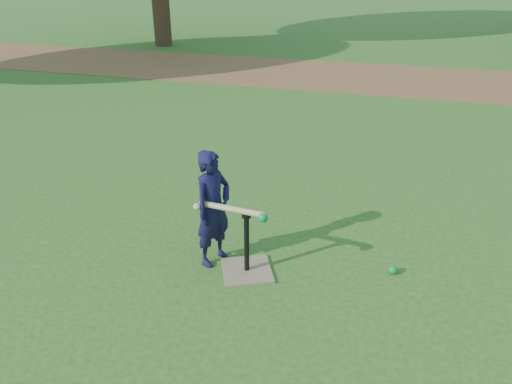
# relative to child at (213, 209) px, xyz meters

# --- Properties ---
(ground) EXTENTS (80.00, 80.00, 0.00)m
(ground) POSITION_rel_child_xyz_m (0.69, 0.20, -0.54)
(ground) COLOR #285116
(ground) RESTS_ON ground
(dirt_strip) EXTENTS (24.00, 3.00, 0.01)m
(dirt_strip) POSITION_rel_child_xyz_m (0.69, 7.70, -0.53)
(dirt_strip) COLOR brown
(dirt_strip) RESTS_ON ground
(child) EXTENTS (0.39, 0.46, 1.08)m
(child) POSITION_rel_child_xyz_m (0.00, 0.00, 0.00)
(child) COLOR black
(child) RESTS_ON ground
(wiffle_ball_ground) EXTENTS (0.08, 0.08, 0.08)m
(wiffle_ball_ground) POSITION_rel_child_xyz_m (1.59, 0.23, -0.50)
(wiffle_ball_ground) COLOR #0B802C
(wiffle_ball_ground) RESTS_ON ground
(batting_tee) EXTENTS (0.57, 0.57, 0.61)m
(batting_tee) POSITION_rel_child_xyz_m (0.33, -0.09, -0.43)
(batting_tee) COLOR #816D52
(batting_tee) RESTS_ON ground
(swing_action) EXTENTS (0.66, 0.17, 0.08)m
(swing_action) POSITION_rel_child_xyz_m (0.24, -0.13, 0.08)
(swing_action) COLOR tan
(swing_action) RESTS_ON ground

